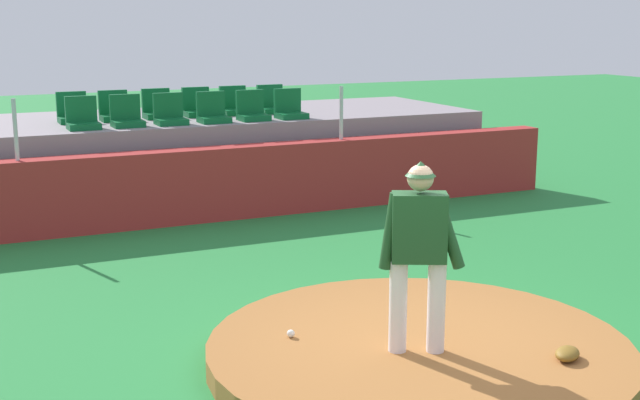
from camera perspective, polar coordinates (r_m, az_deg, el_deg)
ground_plane at (r=8.03m, az=6.59°, el=-10.73°), size 60.00×60.00×0.00m
pitchers_mound at (r=7.99m, az=6.60°, el=-10.06°), size 3.89×3.89×0.20m
pitcher at (r=7.43m, az=6.62°, el=-2.88°), size 0.72×0.44×1.71m
baseball at (r=7.99m, az=-1.97°, el=-8.91°), size 0.07×0.07×0.07m
fielding_glove at (r=7.79m, az=16.20°, el=-9.83°), size 0.36×0.34×0.11m
brick_barrier at (r=13.33m, az=-7.24°, el=1.07°), size 12.22×0.40×1.13m
fence_post_left at (r=12.63m, az=-19.69°, el=4.45°), size 0.06×0.06×0.87m
fence_post_right at (r=14.00m, az=1.43°, el=5.84°), size 0.06×0.06×0.87m
bleacher_platform at (r=15.31m, az=-9.65°, el=2.95°), size 10.72×3.26×1.40m
stadium_chair_0 at (r=13.78m, az=-15.59°, el=5.25°), size 0.48×0.44×0.50m
stadium_chair_1 at (r=13.92m, az=-12.80°, el=5.46°), size 0.48×0.44×0.50m
stadium_chair_2 at (r=14.05m, az=-10.00°, el=5.64°), size 0.48×0.44×0.50m
stadium_chair_3 at (r=14.22m, az=-7.19°, el=5.80°), size 0.48×0.44×0.50m
stadium_chair_4 at (r=14.45m, az=-4.57°, el=5.96°), size 0.48×0.44×0.50m
stadium_chair_5 at (r=14.68m, az=-2.04°, el=6.09°), size 0.48×0.44×0.50m
stadium_chair_6 at (r=14.64m, az=-16.19°, el=5.60°), size 0.48×0.44×0.50m
stadium_chair_7 at (r=14.75m, az=-13.57°, el=5.79°), size 0.48×0.44×0.50m
stadium_chair_8 at (r=14.94m, az=-10.81°, el=5.99°), size 0.48×0.44×0.50m
stadium_chair_9 at (r=15.12m, az=-8.19°, el=6.15°), size 0.48×0.44×0.50m
stadium_chair_10 at (r=15.32m, az=-5.73°, el=6.29°), size 0.48×0.44×0.50m
stadium_chair_11 at (r=15.54m, az=-3.24°, el=6.42°), size 0.48×0.44×0.50m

